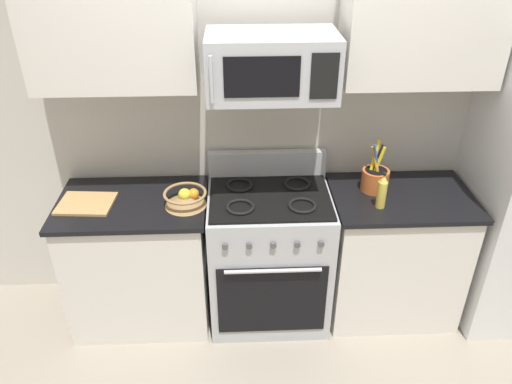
{
  "coord_description": "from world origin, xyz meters",
  "views": [
    {
      "loc": [
        -0.2,
        -1.95,
        2.51
      ],
      "look_at": [
        -0.09,
        0.51,
        1.03
      ],
      "focal_mm": 35.11,
      "sensor_mm": 36.0,
      "label": 1
    }
  ],
  "objects": [
    {
      "name": "utensil_crock",
      "position": [
        0.66,
        0.71,
        0.99
      ],
      "size": [
        0.17,
        0.17,
        0.32
      ],
      "color": "#D1662D",
      "rests_on": "counter_right"
    },
    {
      "name": "counter_right",
      "position": [
        0.82,
        0.63,
        0.46
      ],
      "size": [
        0.87,
        0.61,
        0.91
      ],
      "color": "silver",
      "rests_on": "ground"
    },
    {
      "name": "upper_cabinets_left",
      "position": [
        -0.85,
        0.79,
        1.97
      ],
      "size": [
        0.89,
        0.34,
        0.78
      ],
      "color": "silver"
    },
    {
      "name": "counter_left",
      "position": [
        -0.84,
        0.63,
        0.46
      ],
      "size": [
        0.9,
        0.61,
        0.91
      ],
      "color": "silver",
      "rests_on": "ground"
    },
    {
      "name": "ground_plane",
      "position": [
        0.0,
        0.0,
        0.0
      ],
      "size": [
        16.0,
        16.0,
        0.0
      ],
      "primitive_type": "plane",
      "color": "gray"
    },
    {
      "name": "wall_back",
      "position": [
        0.0,
        1.01,
        1.3
      ],
      "size": [
        8.0,
        0.1,
        2.6
      ],
      "primitive_type": "cube",
      "color": "beige",
      "rests_on": "ground"
    },
    {
      "name": "upper_cabinets_right",
      "position": [
        0.83,
        0.79,
        1.97
      ],
      "size": [
        0.86,
        0.34,
        0.78
      ],
      "color": "silver"
    },
    {
      "name": "cutting_board",
      "position": [
        -1.1,
        0.61,
        0.92
      ],
      "size": [
        0.34,
        0.28,
        0.02
      ],
      "primitive_type": "cube",
      "rotation": [
        0.0,
        0.0,
        -0.08
      ],
      "color": "tan",
      "rests_on": "counter_left"
    },
    {
      "name": "fruit_basket",
      "position": [
        -0.5,
        0.58,
        0.96
      ],
      "size": [
        0.26,
        0.26,
        0.11
      ],
      "color": "#9E7A4C",
      "rests_on": "counter_left"
    },
    {
      "name": "microwave",
      "position": [
        -0.0,
        0.66,
        1.72
      ],
      "size": [
        0.69,
        0.44,
        0.34
      ],
      "color": "#B2B5BA"
    },
    {
      "name": "bottle_oil",
      "position": [
        0.65,
        0.51,
        1.02
      ],
      "size": [
        0.06,
        0.06,
        0.23
      ],
      "color": "gold",
      "rests_on": "counter_right"
    },
    {
      "name": "range_oven",
      "position": [
        -0.0,
        0.64,
        0.47
      ],
      "size": [
        0.76,
        0.65,
        1.09
      ],
      "color": "#B2B5BA",
      "rests_on": "ground"
    }
  ]
}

